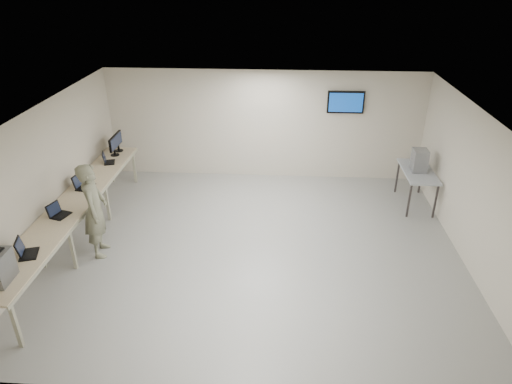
{
  "coord_description": "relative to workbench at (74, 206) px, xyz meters",
  "views": [
    {
      "loc": [
        0.5,
        -7.64,
        5.12
      ],
      "look_at": [
        0.0,
        0.2,
        1.15
      ],
      "focal_mm": 32.0,
      "sensor_mm": 36.0,
      "label": 1
    }
  ],
  "objects": [
    {
      "name": "room",
      "position": [
        3.62,
        0.06,
        0.58
      ],
      "size": [
        8.01,
        7.01,
        2.81
      ],
      "color": "gray",
      "rests_on": "ground"
    },
    {
      "name": "workbench",
      "position": [
        0.0,
        0.0,
        0.0
      ],
      "size": [
        0.76,
        6.0,
        0.9
      ],
      "color": "#B9A48D",
      "rests_on": "ground"
    },
    {
      "name": "laptop_0",
      "position": [
        -0.01,
        -1.78,
        0.15
      ],
      "size": [
        0.4,
        0.43,
        0.28
      ],
      "rotation": [
        0.0,
        0.0,
        0.31
      ],
      "color": "black",
      "rests_on": "workbench"
    },
    {
      "name": "laptop_1",
      "position": [
        -0.05,
        -0.52,
        0.14
      ],
      "size": [
        0.36,
        0.39,
        0.26
      ],
      "rotation": [
        0.0,
        0.0,
        -0.29
      ],
      "color": "black",
      "rests_on": "workbench"
    },
    {
      "name": "laptop_2",
      "position": [
        -0.08,
        0.67,
        0.15
      ],
      "size": [
        0.35,
        0.41,
        0.3
      ],
      "rotation": [
        0.0,
        0.0,
        -0.1
      ],
      "color": "black",
      "rests_on": "workbench"
    },
    {
      "name": "laptop_3",
      "position": [
        -0.03,
        2.0,
        0.14
      ],
      "size": [
        0.35,
        0.37,
        0.25
      ],
      "rotation": [
        0.0,
        0.0,
        0.29
      ],
      "color": "black",
      "rests_on": "workbench"
    },
    {
      "name": "monitor_near",
      "position": [
        -0.01,
        2.46,
        0.36
      ],
      "size": [
        0.21,
        0.47,
        0.47
      ],
      "color": "black",
      "rests_on": "workbench"
    },
    {
      "name": "monitor_far",
      "position": [
        -0.01,
        2.75,
        0.36
      ],
      "size": [
        0.21,
        0.48,
        0.47
      ],
      "color": "black",
      "rests_on": "workbench"
    },
    {
      "name": "soldier",
      "position": [
        0.58,
        -0.35,
        0.12
      ],
      "size": [
        0.58,
        0.77,
        1.89
      ],
      "primitive_type": "imported",
      "rotation": [
        0.0,
        0.0,
        1.77
      ],
      "color": "#5E6347",
      "rests_on": "ground"
    },
    {
      "name": "side_table",
      "position": [
        7.19,
        2.08,
        -0.03
      ],
      "size": [
        0.67,
        1.44,
        0.86
      ],
      "color": "#9CA1A9",
      "rests_on": "ground"
    },
    {
      "name": "storage_bins",
      "position": [
        7.17,
        2.08,
        0.29
      ],
      "size": [
        0.32,
        0.36,
        0.51
      ],
      "color": "gray",
      "rests_on": "side_table"
    }
  ]
}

